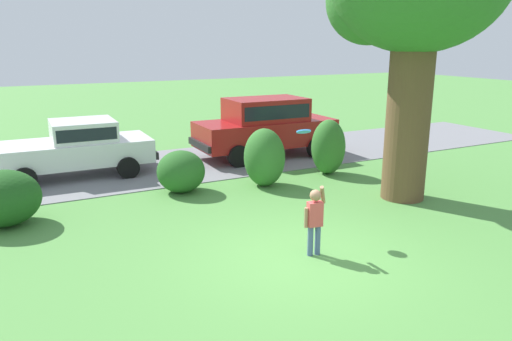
# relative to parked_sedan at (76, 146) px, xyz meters

# --- Properties ---
(ground_plane) EXTENTS (80.00, 80.00, 0.00)m
(ground_plane) POSITION_rel_parked_sedan_xyz_m (2.68, -7.56, -0.85)
(ground_plane) COLOR #518E42
(driveway_strip) EXTENTS (28.00, 4.40, 0.02)m
(driveway_strip) POSITION_rel_parked_sedan_xyz_m (2.68, -0.18, -0.84)
(driveway_strip) COLOR slate
(driveway_strip) RESTS_ON ground
(shrub_near_tree) EXTENTS (1.48, 1.44, 1.16)m
(shrub_near_tree) POSITION_rel_parked_sedan_xyz_m (-1.91, -3.39, -0.27)
(shrub_near_tree) COLOR #1E511C
(shrub_near_tree) RESTS_ON ground
(shrub_centre_left) EXTENTS (1.21, 1.20, 1.06)m
(shrub_centre_left) POSITION_rel_parked_sedan_xyz_m (2.08, -2.84, -0.32)
(shrub_centre_left) COLOR #286023
(shrub_centre_left) RESTS_ON ground
(shrub_centre) EXTENTS (1.05, 1.16, 1.52)m
(shrub_centre) POSITION_rel_parked_sedan_xyz_m (4.20, -3.31, -0.09)
(shrub_centre) COLOR #33702B
(shrub_centre) RESTS_ON ground
(shrub_centre_right) EXTENTS (0.96, 0.97, 1.57)m
(shrub_centre_right) POSITION_rel_parked_sedan_xyz_m (6.38, -3.09, -0.06)
(shrub_centre_right) COLOR #33702B
(shrub_centre_right) RESTS_ON ground
(parked_sedan) EXTENTS (4.43, 2.16, 1.56)m
(parked_sedan) POSITION_rel_parked_sedan_xyz_m (0.00, 0.00, 0.00)
(parked_sedan) COLOR white
(parked_sedan) RESTS_ON ground
(parked_suv) EXTENTS (4.72, 2.15, 1.92)m
(parked_suv) POSITION_rel_parked_sedan_xyz_m (5.84, -0.35, 0.23)
(parked_suv) COLOR maroon
(parked_suv) RESTS_ON ground
(child_thrower) EXTENTS (0.47, 0.23, 1.29)m
(child_thrower) POSITION_rel_parked_sedan_xyz_m (2.92, -7.54, -0.13)
(child_thrower) COLOR #4C608C
(child_thrower) RESTS_ON ground
(frisbee) EXTENTS (0.29, 0.27, 0.16)m
(frisbee) POSITION_rel_parked_sedan_xyz_m (3.37, -6.43, 1.17)
(frisbee) COLOR #337FDB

